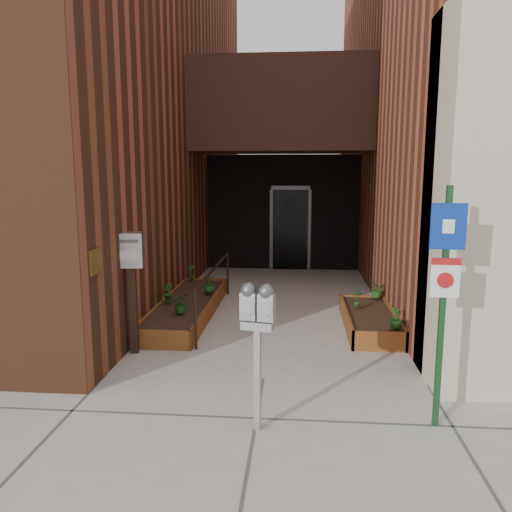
# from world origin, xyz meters

# --- Properties ---
(ground) EXTENTS (80.00, 80.00, 0.00)m
(ground) POSITION_xyz_m (0.00, 0.00, 0.00)
(ground) COLOR #9E9991
(ground) RESTS_ON ground
(architecture) EXTENTS (20.00, 14.60, 10.00)m
(architecture) POSITION_xyz_m (-0.18, 6.89, 4.98)
(architecture) COLOR brown
(architecture) RESTS_ON ground
(planter_left) EXTENTS (0.90, 3.60, 0.30)m
(planter_left) POSITION_xyz_m (-1.55, 2.70, 0.13)
(planter_left) COLOR brown
(planter_left) RESTS_ON ground
(planter_right) EXTENTS (0.80, 2.20, 0.30)m
(planter_right) POSITION_xyz_m (1.60, 2.20, 0.13)
(planter_right) COLOR brown
(planter_right) RESTS_ON ground
(handrail) EXTENTS (0.04, 3.34, 0.90)m
(handrail) POSITION_xyz_m (-1.05, 2.65, 0.75)
(handrail) COLOR black
(handrail) RESTS_ON ground
(parking_meter) EXTENTS (0.35, 0.19, 1.51)m
(parking_meter) POSITION_xyz_m (0.03, -1.22, 1.16)
(parking_meter) COLOR #A6A6A9
(parking_meter) RESTS_ON ground
(sign_post) EXTENTS (0.33, 0.09, 2.43)m
(sign_post) POSITION_xyz_m (1.82, -1.00, 1.49)
(sign_post) COLOR #163E1C
(sign_post) RESTS_ON ground
(payment_dropbox) EXTENTS (0.38, 0.31, 1.73)m
(payment_dropbox) POSITION_xyz_m (-1.90, 0.80, 1.24)
(payment_dropbox) COLOR black
(payment_dropbox) RESTS_ON ground
(shrub_left_a) EXTENTS (0.32, 0.32, 0.33)m
(shrub_left_a) POSITION_xyz_m (-1.46, 1.85, 0.46)
(shrub_left_a) COLOR #185518
(shrub_left_a) RESTS_ON planter_left
(shrub_left_b) EXTENTS (0.25, 0.25, 0.33)m
(shrub_left_b) POSITION_xyz_m (-1.85, 2.49, 0.47)
(shrub_left_b) COLOR #1F5919
(shrub_left_b) RESTS_ON planter_left
(shrub_left_c) EXTENTS (0.26, 0.26, 0.33)m
(shrub_left_c) POSITION_xyz_m (-1.25, 3.20, 0.47)
(shrub_left_c) COLOR #19591C
(shrub_left_c) RESTS_ON planter_left
(shrub_left_d) EXTENTS (0.25, 0.25, 0.33)m
(shrub_left_d) POSITION_xyz_m (-1.82, 4.30, 0.47)
(shrub_left_d) COLOR #1C621E
(shrub_left_d) RESTS_ON planter_left
(shrub_right_a) EXTENTS (0.24, 0.24, 0.31)m
(shrub_right_a) POSITION_xyz_m (1.85, 1.30, 0.45)
(shrub_right_a) COLOR #1D5418
(shrub_right_a) RESTS_ON planter_right
(shrub_right_b) EXTENTS (0.17, 0.17, 0.30)m
(shrub_right_b) POSITION_xyz_m (1.42, 2.41, 0.45)
(shrub_right_b) COLOR #225F1B
(shrub_right_b) RESTS_ON planter_right
(shrub_right_c) EXTENTS (0.32, 0.32, 0.33)m
(shrub_right_c) POSITION_xyz_m (1.85, 3.10, 0.47)
(shrub_right_c) COLOR #245A19
(shrub_right_c) RESTS_ON planter_right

